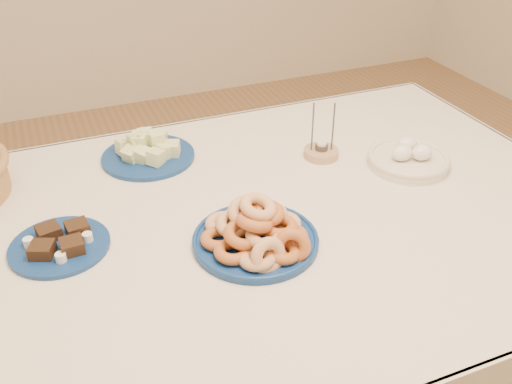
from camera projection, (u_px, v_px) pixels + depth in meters
dining_table at (248, 254)px, 1.38m from camera, size 1.71×1.11×0.75m
donut_platter at (257, 233)px, 1.21m from camera, size 0.28×0.28×0.12m
melon_plate at (147, 150)px, 1.54m from camera, size 0.28×0.28×0.09m
brownie_plate at (60, 244)px, 1.22m from camera, size 0.22×0.22×0.04m
candle_holder at (321, 152)px, 1.56m from camera, size 0.12×0.12×0.16m
egg_bowl at (409, 159)px, 1.51m from camera, size 0.24×0.24×0.07m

